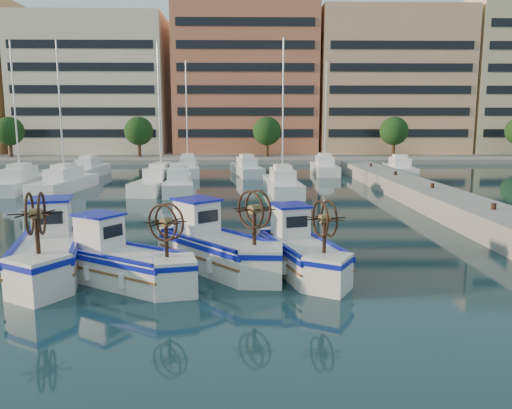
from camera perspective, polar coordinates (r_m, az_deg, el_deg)
name	(u,v)px	position (r m, az deg, el deg)	size (l,w,h in m)	color
ground	(215,272)	(18.20, -4.68, -7.67)	(300.00, 300.00, 0.00)	#193741
quay	(474,214)	(28.39, 23.63, -1.02)	(3.00, 60.00, 1.20)	gray
waterfront	(297,87)	(83.01, 4.66, 13.27)	(180.00, 40.00, 25.60)	gray
yacht_marina	(199,176)	(45.48, -6.53, 3.21)	(36.41, 23.44, 11.50)	white
fishing_boat_a	(49,249)	(19.11, -22.55, -4.77)	(3.25, 5.35, 3.24)	silver
fishing_boat_b	(123,260)	(17.34, -14.99, -6.11)	(4.69, 3.93, 2.86)	silver
fishing_boat_c	(216,245)	(18.46, -4.64, -4.65)	(4.67, 4.95, 3.13)	silver
fishing_boat_d	(301,249)	(18.11, 5.13, -5.14)	(3.03, 4.77, 2.89)	silver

